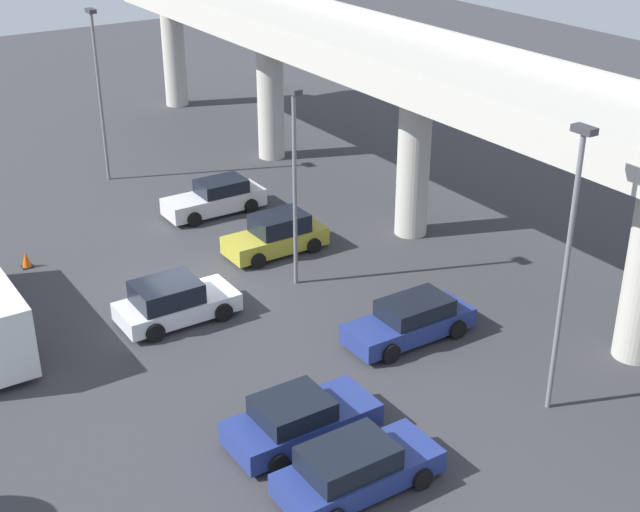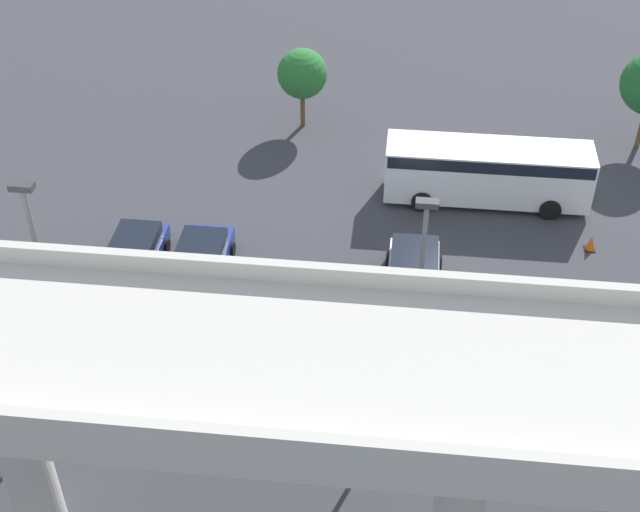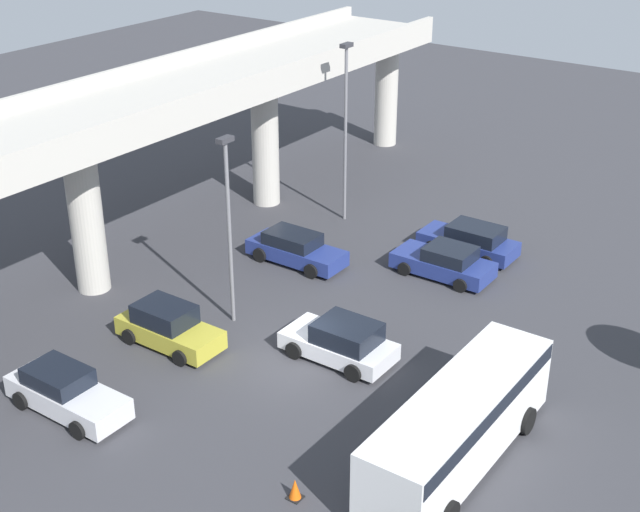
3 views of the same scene
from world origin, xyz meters
The scene contains 12 objects.
ground_plane centered at (0.00, 0.00, 0.00)m, with size 105.12×105.12×0.00m, color #38383D.
highway_overpass centered at (0.00, 11.02, 6.61)m, with size 50.48×6.03×8.36m.
parked_car_0 centered at (-6.80, 4.82, 0.73)m, with size 1.97×4.73×1.58m.
parked_car_1 centered at (-1.53, 5.01, 0.78)m, with size 2.02×4.37×1.68m.
parked_car_2 centered at (1.46, -1.11, 0.75)m, with size 2.26×4.35×1.60m.
parked_car_3 centered at (7.20, 5.31, 0.71)m, with size 2.01×4.75×1.47m.
parked_car_4 centered at (9.98, -1.00, 0.68)m, with size 2.20×4.54×1.47m.
parked_car_5 centered at (12.71, -0.92, 0.71)m, with size 2.12×4.63×1.49m.
shuttle_bus centered at (-1.58, -7.60, 1.63)m, with size 9.01×2.60×2.73m.
lamp_post_near_aisle centered at (1.37, 4.17, 4.63)m, with size 0.70×0.35×7.88m.
lamp_post_mid_lot centered at (12.83, 6.34, 5.25)m, with size 0.70×0.35×9.09m.
traffic_cone centered at (-5.88, -4.37, 0.33)m, with size 0.44×0.44×0.70m.
Camera 3 is at (-22.72, -17.16, 18.30)m, focal length 50.00 mm.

